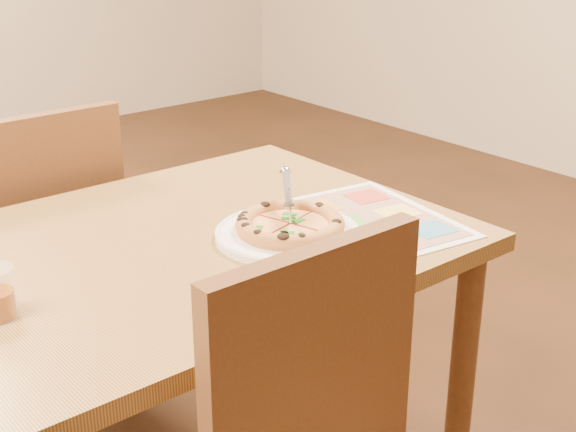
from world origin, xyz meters
TOP-DOWN VIEW (x-y plane):
  - dining_table at (0.00, 0.00)m, footprint 1.30×0.85m
  - chair_far at (-0.00, 0.60)m, footprint 0.42×0.42m
  - plate at (0.26, -0.13)m, footprint 0.34×0.34m
  - pizza at (0.26, -0.13)m, footprint 0.23×0.23m
  - pizza_cutter at (0.29, -0.10)m, footprint 0.09×0.13m
  - menu at (0.47, -0.18)m, footprint 0.35×0.45m

SIDE VIEW (x-z plane):
  - chair_far at x=0.00m, z-range 0.33..0.80m
  - dining_table at x=0.00m, z-range 0.27..0.99m
  - menu at x=0.47m, z-range 0.72..0.72m
  - plate at x=0.26m, z-range 0.72..0.74m
  - pizza at x=0.26m, z-range 0.73..0.77m
  - pizza_cutter at x=0.29m, z-range 0.76..0.84m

